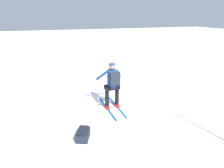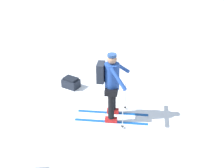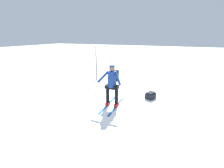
{
  "view_description": "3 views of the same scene",
  "coord_description": "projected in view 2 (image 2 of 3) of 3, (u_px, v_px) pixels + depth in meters",
  "views": [
    {
      "loc": [
        -2.31,
        -5.1,
        3.29
      ],
      "look_at": [
        -0.45,
        0.48,
        0.97
      ],
      "focal_mm": 28.0,
      "sensor_mm": 36.0,
      "label": 1
    },
    {
      "loc": [
        5.98,
        1.51,
        4.57
      ],
      "look_at": [
        -0.45,
        0.48,
        0.97
      ],
      "focal_mm": 50.0,
      "sensor_mm": 36.0,
      "label": 2
    },
    {
      "loc": [
        -2.82,
        5.77,
        2.85
      ],
      "look_at": [
        -0.45,
        0.48,
        0.97
      ],
      "focal_mm": 24.0,
      "sensor_mm": 36.0,
      "label": 3
    }
  ],
  "objects": [
    {
      "name": "dropped_backpack",
      "position": [
        71.0,
        83.0,
        9.2
      ],
      "size": [
        0.49,
        0.57,
        0.32
      ],
      "color": "black",
      "rests_on": "ground_plane"
    },
    {
      "name": "skier",
      "position": [
        111.0,
        82.0,
        7.42
      ],
      "size": [
        1.03,
        1.85,
        1.75
      ],
      "color": "#144C9E",
      "rests_on": "ground_plane"
    },
    {
      "name": "ground_plane",
      "position": [
        90.0,
        126.0,
        7.59
      ],
      "size": [
        80.0,
        80.0,
        0.0
      ],
      "primitive_type": "plane",
      "color": "white"
    }
  ]
}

